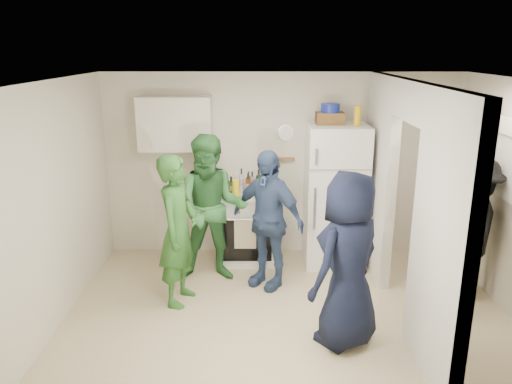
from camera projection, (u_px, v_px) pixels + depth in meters
floor at (286, 310)px, 5.54m from camera, size 4.80×4.80×0.00m
wall_back at (281, 165)px, 6.82m from camera, size 4.80×0.00×4.80m
wall_front at (302, 275)px, 3.56m from camera, size 4.80×0.00×4.80m
wall_left at (59, 202)px, 5.20m from camera, size 0.00×3.40×3.40m
ceiling at (291, 80)px, 4.84m from camera, size 4.80×4.80×0.00m
partition_pier_back at (379, 176)px, 6.24m from camera, size 0.12×1.20×2.50m
partition_pier_front at (441, 243)px, 4.13m from camera, size 0.12×1.20×2.50m
partition_header at (413, 101)px, 4.89m from camera, size 0.12×1.00×0.40m
stove at (246, 227)px, 6.72m from camera, size 0.79×0.66×0.94m
upper_cabinet at (175, 124)px, 6.49m from camera, size 0.95×0.34×0.70m
fridge at (335, 195)px, 6.56m from camera, size 0.77×0.75×1.86m
wicker_basket at (330, 118)px, 6.32m from camera, size 0.35×0.25×0.15m
blue_bowl at (330, 108)px, 6.29m from camera, size 0.24×0.24×0.11m
yellow_cup_stack_top at (358, 116)px, 6.17m from camera, size 0.09×0.09×0.25m
wall_clock at (286, 133)px, 6.67m from camera, size 0.22×0.02×0.22m
spice_shelf at (282, 159)px, 6.74m from camera, size 0.35×0.08×0.03m
nook_window_frame at (512, 161)px, 5.25m from camera, size 0.04×0.76×0.86m
yellow_cup_stack_stove at (236, 189)px, 6.35m from camera, size 0.09×0.09×0.25m
red_cup at (263, 194)px, 6.38m from camera, size 0.09×0.09×0.12m
person_green_left at (178, 231)px, 5.51m from camera, size 0.54×0.70×1.71m
person_green_center at (212, 209)px, 6.05m from camera, size 0.90×0.70×1.83m
person_denim at (267, 219)px, 5.92m from camera, size 1.04×0.91×1.68m
person_navy at (348, 260)px, 4.72m from camera, size 1.00×0.98×1.74m
person_nook at (471, 228)px, 5.65m from camera, size 0.95×1.23×1.67m
bottle_a at (225, 181)px, 6.69m from camera, size 0.08×0.08×0.27m
bottle_b at (231, 186)px, 6.49m from camera, size 0.08×0.08×0.25m
bottle_c at (241, 180)px, 6.70m from camera, size 0.06×0.06×0.31m
bottle_d at (248, 184)px, 6.49m from camera, size 0.07×0.07×0.30m
bottle_e at (252, 181)px, 6.72m from camera, size 0.06×0.06×0.26m
bottle_f at (259, 181)px, 6.58m from camera, size 0.07×0.07×0.32m
bottle_g at (267, 179)px, 6.70m from camera, size 0.08×0.08×0.32m
bottle_h at (221, 185)px, 6.45m from camera, size 0.07×0.07×0.29m
bottle_i at (249, 182)px, 6.63m from camera, size 0.06×0.06×0.28m
bottle_j at (269, 186)px, 6.47m from camera, size 0.07×0.07×0.25m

